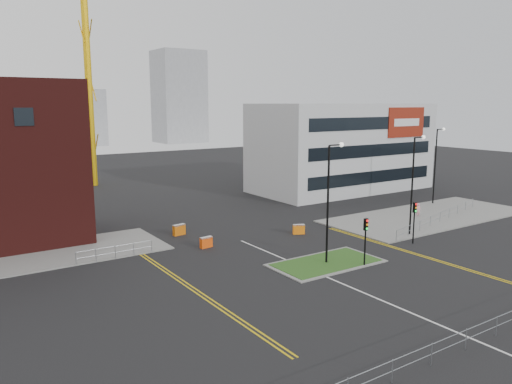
# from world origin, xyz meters

# --- Properties ---
(ground) EXTENTS (200.00, 200.00, 0.00)m
(ground) POSITION_xyz_m (0.00, 0.00, 0.00)
(ground) COLOR black
(ground) RESTS_ON ground
(pavement_right) EXTENTS (24.00, 10.00, 0.12)m
(pavement_right) POSITION_xyz_m (22.00, 14.00, 0.06)
(pavement_right) COLOR slate
(pavement_right) RESTS_ON ground
(island_kerb) EXTENTS (8.60, 4.60, 0.08)m
(island_kerb) POSITION_xyz_m (2.00, 8.00, 0.04)
(island_kerb) COLOR slate
(island_kerb) RESTS_ON ground
(grass_island) EXTENTS (8.00, 4.00, 0.12)m
(grass_island) POSITION_xyz_m (2.00, 8.00, 0.06)
(grass_island) COLOR #2A531B
(grass_island) RESTS_ON ground
(office_block) EXTENTS (25.00, 12.20, 12.00)m
(office_block) POSITION_xyz_m (26.01, 31.97, 6.00)
(office_block) COLOR silver
(office_block) RESTS_ON ground
(streetlamp_island) EXTENTS (1.46, 0.36, 9.18)m
(streetlamp_island) POSITION_xyz_m (2.22, 8.00, 5.41)
(streetlamp_island) COLOR black
(streetlamp_island) RESTS_ON ground
(streetlamp_right_near) EXTENTS (1.46, 0.36, 9.18)m
(streetlamp_right_near) POSITION_xyz_m (14.22, 10.00, 5.41)
(streetlamp_right_near) COLOR black
(streetlamp_right_near) RESTS_ON ground
(streetlamp_right_far) EXTENTS (1.46, 0.36, 9.18)m
(streetlamp_right_far) POSITION_xyz_m (28.22, 18.00, 5.41)
(streetlamp_right_far) COLOR black
(streetlamp_right_far) RESTS_ON ground
(traffic_light_island) EXTENTS (0.28, 0.33, 3.65)m
(traffic_light_island) POSITION_xyz_m (4.00, 5.98, 2.57)
(traffic_light_island) COLOR black
(traffic_light_island) RESTS_ON ground
(traffic_light_right) EXTENTS (0.28, 0.33, 3.65)m
(traffic_light_right) POSITION_xyz_m (12.00, 7.98, 2.57)
(traffic_light_right) COLOR black
(traffic_light_right) RESTS_ON ground
(railing_front) EXTENTS (24.05, 0.05, 1.10)m
(railing_front) POSITION_xyz_m (0.00, -6.00, 0.78)
(railing_front) COLOR gray
(railing_front) RESTS_ON ground
(railing_left) EXTENTS (6.05, 0.05, 1.10)m
(railing_left) POSITION_xyz_m (-11.00, 18.00, 0.74)
(railing_left) COLOR gray
(railing_left) RESTS_ON ground
(railing_right) EXTENTS (19.05, 5.05, 1.10)m
(railing_right) POSITION_xyz_m (20.50, 11.50, 0.78)
(railing_right) COLOR gray
(railing_right) RESTS_ON ground
(centre_line) EXTENTS (0.15, 30.00, 0.01)m
(centre_line) POSITION_xyz_m (0.00, 2.00, 0.01)
(centre_line) COLOR silver
(centre_line) RESTS_ON ground
(yellow_left_a) EXTENTS (0.12, 24.00, 0.01)m
(yellow_left_a) POSITION_xyz_m (-9.00, 10.00, 0.01)
(yellow_left_a) COLOR gold
(yellow_left_a) RESTS_ON ground
(yellow_left_b) EXTENTS (0.12, 24.00, 0.01)m
(yellow_left_b) POSITION_xyz_m (-8.70, 10.00, 0.01)
(yellow_left_b) COLOR gold
(yellow_left_b) RESTS_ON ground
(yellow_right_a) EXTENTS (0.12, 20.00, 0.01)m
(yellow_right_a) POSITION_xyz_m (9.50, 6.00, 0.01)
(yellow_right_a) COLOR gold
(yellow_right_a) RESTS_ON ground
(yellow_right_b) EXTENTS (0.12, 20.00, 0.01)m
(yellow_right_b) POSITION_xyz_m (9.80, 6.00, 0.01)
(yellow_right_b) COLOR gold
(yellow_right_b) RESTS_ON ground
(skyline_b) EXTENTS (24.00, 12.00, 16.00)m
(skyline_b) POSITION_xyz_m (10.00, 130.00, 8.00)
(skyline_b) COLOR gray
(skyline_b) RESTS_ON ground
(skyline_c) EXTENTS (14.00, 12.00, 28.00)m
(skyline_c) POSITION_xyz_m (45.00, 125.00, 14.00)
(skyline_c) COLOR gray
(skyline_c) RESTS_ON ground
(pedestrian) EXTENTS (0.57, 0.39, 1.53)m
(pedestrian) POSITION_xyz_m (20.65, 14.31, 0.77)
(pedestrian) COLOR pink
(pedestrian) RESTS_ON ground
(barrier_left) EXTENTS (1.14, 0.51, 0.93)m
(barrier_left) POSITION_xyz_m (-3.59, 16.85, 0.50)
(barrier_left) COLOR #F6500D
(barrier_left) RESTS_ON ground
(barrier_mid) EXTENTS (1.25, 0.60, 1.01)m
(barrier_mid) POSITION_xyz_m (-3.74, 21.86, 0.55)
(barrier_mid) COLOR orange
(barrier_mid) RESTS_ON ground
(barrier_right) EXTENTS (1.15, 0.78, 0.92)m
(barrier_right) POSITION_xyz_m (5.70, 16.00, 0.50)
(barrier_right) COLOR orange
(barrier_right) RESTS_ON ground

